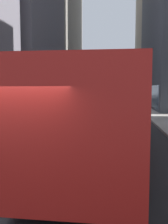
{
  "coord_description": "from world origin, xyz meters",
  "views": [
    {
      "loc": [
        1.97,
        -4.55,
        2.46
      ],
      "look_at": [
        0.48,
        6.82,
        1.4
      ],
      "focal_mm": 40.71,
      "sensor_mm": 36.0,
      "label": 1
    }
  ],
  "objects_px": {
    "car_red_coupe": "(98,98)",
    "car_black_suv": "(100,97)",
    "car_grey_wagon": "(76,102)",
    "transit_bus": "(97,107)",
    "car_silver_sedan": "(113,97)"
  },
  "relations": [
    {
      "from": "car_red_coupe",
      "to": "car_black_suv",
      "type": "bearing_deg",
      "value": 90.0
    },
    {
      "from": "car_black_suv",
      "to": "car_grey_wagon",
      "type": "height_order",
      "value": "same"
    },
    {
      "from": "transit_bus",
      "to": "car_black_suv",
      "type": "distance_m",
      "value": 38.97
    },
    {
      "from": "car_black_suv",
      "to": "car_red_coupe",
      "type": "bearing_deg",
      "value": -90.0
    },
    {
      "from": "car_silver_sedan",
      "to": "car_grey_wagon",
      "type": "xyz_separation_m",
      "value": [
        -4.0,
        -19.24,
        0.0
      ]
    },
    {
      "from": "transit_bus",
      "to": "car_grey_wagon",
      "type": "bearing_deg",
      "value": 101.34
    },
    {
      "from": "car_red_coupe",
      "to": "car_black_suv",
      "type": "xyz_separation_m",
      "value": [
        0.0,
        5.44,
        0.0
      ]
    },
    {
      "from": "car_red_coupe",
      "to": "car_grey_wagon",
      "type": "relative_size",
      "value": 0.89
    },
    {
      "from": "transit_bus",
      "to": "car_red_coupe",
      "type": "relative_size",
      "value": 2.74
    },
    {
      "from": "car_red_coupe",
      "to": "car_black_suv",
      "type": "relative_size",
      "value": 0.89
    },
    {
      "from": "car_black_suv",
      "to": "car_silver_sedan",
      "type": "height_order",
      "value": "same"
    },
    {
      "from": "car_silver_sedan",
      "to": "transit_bus",
      "type": "bearing_deg",
      "value": -90.0
    },
    {
      "from": "car_silver_sedan",
      "to": "car_black_suv",
      "type": "bearing_deg",
      "value": -173.01
    },
    {
      "from": "car_black_suv",
      "to": "car_silver_sedan",
      "type": "relative_size",
      "value": 1.08
    },
    {
      "from": "car_black_suv",
      "to": "car_silver_sedan",
      "type": "distance_m",
      "value": 2.42
    }
  ]
}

